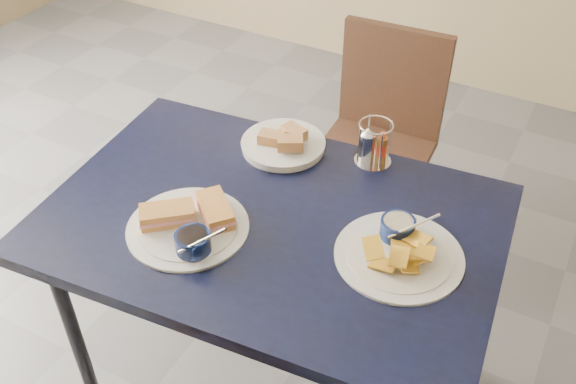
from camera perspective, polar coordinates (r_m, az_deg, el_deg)
The scene contains 6 objects.
dining_table at distance 1.76m, azimuth -1.48°, elevation -3.83°, with size 1.28×0.91×0.75m.
chair_far at distance 2.53m, azimuth 8.41°, elevation 5.73°, with size 0.43×0.42×0.88m.
sandwich_plate at distance 1.69m, azimuth -8.69°, elevation -2.77°, with size 0.33×0.32×0.12m.
plantain_plate at distance 1.64m, azimuth 9.85°, elevation -4.87°, with size 0.32×0.32×0.12m.
bread_basket at distance 1.95m, azimuth -0.39°, elevation 4.33°, with size 0.25×0.25×0.07m.
condiment_caddy at distance 1.90m, azimuth 7.54°, elevation 4.10°, with size 0.11×0.11×0.14m.
Camera 1 is at (0.61, -0.86, 1.90)m, focal length 40.00 mm.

